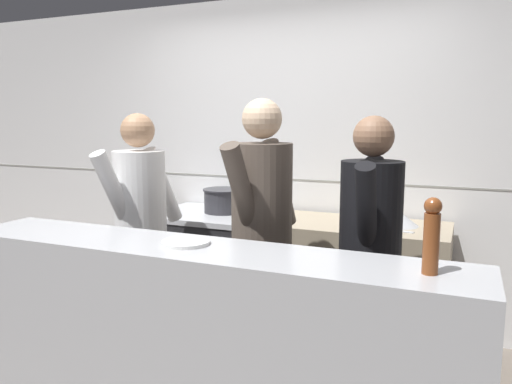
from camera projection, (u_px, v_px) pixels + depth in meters
name	position (u px, v px, depth m)	size (l,w,h in m)	color
wall_back_tiled	(287.00, 160.00, 4.08)	(8.00, 0.06, 2.60)	white
oven_range	(215.00, 267.00, 4.02)	(0.92, 0.71, 0.90)	#232326
prep_counter	(354.00, 286.00, 3.59)	(1.28, 0.65, 0.91)	gray
pass_counter	(198.00, 350.00, 2.45)	(2.63, 0.45, 1.04)	#B7BABF
stock_pot	(223.00, 200.00, 3.97)	(0.32, 0.32, 0.19)	#2D2D33
mixing_bowl_steel	(399.00, 218.00, 3.45)	(0.27, 0.27, 0.10)	#B7BABF
chefs_knife	(383.00, 228.00, 3.34)	(0.34, 0.10, 0.02)	#B7BABF
plated_dish_main	(186.00, 242.00, 2.43)	(0.24, 0.24, 0.02)	white
pepper_mill	(432.00, 234.00, 1.94)	(0.07, 0.07, 0.31)	brown
chef_head_cook	(141.00, 226.00, 3.33)	(0.41, 0.73, 1.68)	black
chef_sous	(262.00, 232.00, 2.94)	(0.41, 0.77, 1.76)	black
chef_line	(370.00, 251.00, 2.74)	(0.36, 0.73, 1.66)	black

